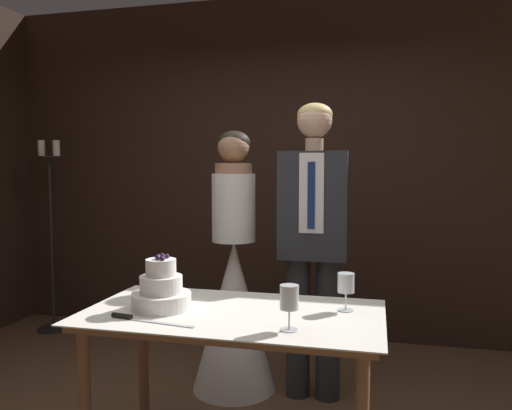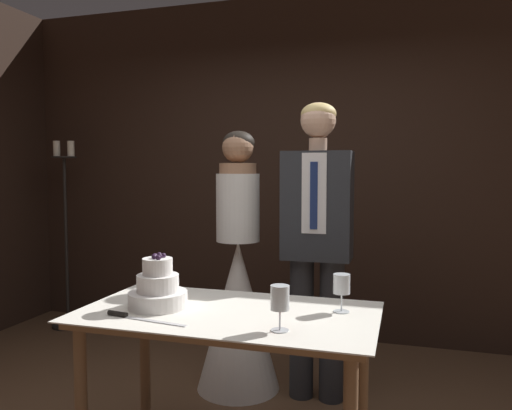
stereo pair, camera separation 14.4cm
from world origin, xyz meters
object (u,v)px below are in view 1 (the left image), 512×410
(tiered_cake, at_px, (161,291))
(groom, at_px, (314,233))
(cake_table, at_px, (233,332))
(wine_glass_near, at_px, (346,284))
(bride, at_px, (234,296))
(cake_knife, at_px, (136,318))
(candle_stand, at_px, (51,241))
(wine_glass_middle, at_px, (289,300))

(tiered_cake, height_order, groom, groom)
(cake_table, height_order, wine_glass_near, wine_glass_near)
(bride, relative_size, groom, 0.91)
(wine_glass_near, bearing_deg, tiered_cake, -168.39)
(cake_knife, xyz_separation_m, candle_stand, (-1.80, 1.90, 0.01))
(groom, bearing_deg, cake_table, -105.90)
(tiered_cake, bearing_deg, candle_stand, 136.92)
(cake_table, xyz_separation_m, wine_glass_middle, (0.30, -0.20, 0.22))
(bride, relative_size, candle_stand, 0.99)
(cake_knife, distance_m, bride, 1.15)
(bride, distance_m, groom, 0.67)
(wine_glass_near, distance_m, candle_stand, 3.08)
(cake_knife, relative_size, wine_glass_middle, 2.19)
(cake_table, bearing_deg, cake_knife, -148.44)
(cake_table, xyz_separation_m, cake_knife, (-0.37, -0.23, 0.11))
(cake_knife, bearing_deg, cake_table, 39.43)
(tiered_cake, xyz_separation_m, cake_knife, (-0.03, -0.19, -0.08))
(wine_glass_near, relative_size, candle_stand, 0.10)
(tiered_cake, relative_size, cake_knife, 0.68)
(cake_knife, distance_m, wine_glass_near, 0.95)
(cake_knife, height_order, wine_glass_middle, wine_glass_middle)
(wine_glass_middle, bearing_deg, cake_table, 145.54)
(candle_stand, bearing_deg, wine_glass_middle, -37.33)
(groom, bearing_deg, tiered_cake, -122.29)
(groom, bearing_deg, wine_glass_near, -72.27)
(wine_glass_near, xyz_separation_m, groom, (-0.25, 0.77, 0.13))
(cake_knife, relative_size, wine_glass_near, 2.32)
(wine_glass_middle, height_order, bride, bride)
(cake_table, height_order, candle_stand, candle_stand)
(cake_table, distance_m, candle_stand, 2.74)
(bride, bearing_deg, tiered_cake, -94.81)
(bride, xyz_separation_m, groom, (0.51, -0.00, 0.42))
(candle_stand, bearing_deg, cake_table, -37.71)
(bride, height_order, candle_stand, candle_stand)
(candle_stand, bearing_deg, tiered_cake, -43.08)
(cake_table, relative_size, groom, 0.74)
(cake_table, xyz_separation_m, wine_glass_near, (0.50, 0.14, 0.22))
(tiered_cake, bearing_deg, wine_glass_middle, -14.88)
(cake_table, bearing_deg, candle_stand, 142.29)
(cake_table, relative_size, cake_knife, 3.36)
(candle_stand, bearing_deg, wine_glass_near, -29.96)
(tiered_cake, distance_m, candle_stand, 2.51)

